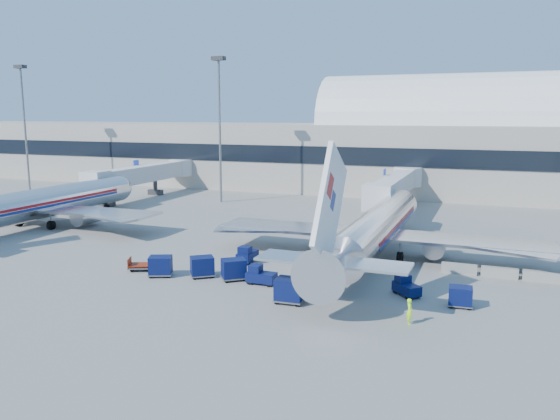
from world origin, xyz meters
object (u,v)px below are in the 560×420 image
at_px(airliner_mid, 40,203).
at_px(ramp_worker, 410,311).
at_px(mast_west, 219,108).
at_px(airliner_main, 375,229).
at_px(barrier_far, 542,277).
at_px(jetbridge_near, 396,185).
at_px(barrier_near, 459,269).
at_px(cart_train_b, 202,266).
at_px(cart_train_c, 161,266).
at_px(tug_right, 406,286).
at_px(mast_far_west, 24,109).
at_px(cart_solo_near, 290,290).
at_px(jetbridge_mid, 147,174).
at_px(tug_left, 247,255).
at_px(cart_open_red, 141,266).
at_px(cart_solo_far, 460,296).
at_px(barrier_mid, 499,273).
at_px(tug_lead, 260,275).
at_px(cart_train_a, 234,269).

xyz_separation_m(airliner_mid, ramp_worker, (47.64, -15.99, -2.05)).
bearing_deg(mast_west, airliner_main, -40.36).
bearing_deg(airliner_main, barrier_far, -9.74).
xyz_separation_m(jetbridge_near, barrier_near, (10.40, -28.81, -3.48)).
height_order(cart_train_b, cart_train_c, cart_train_b).
bearing_deg(tug_right, mast_far_west, -160.00).
bearing_deg(cart_solo_near, cart_train_c, 166.98).
xyz_separation_m(jetbridge_mid, tug_left, (33.49, -32.30, -3.18)).
bearing_deg(mast_far_west, cart_train_b, -32.86).
bearing_deg(cart_open_red, mast_far_west, 119.60).
height_order(mast_west, cart_open_red, mast_west).
bearing_deg(jetbridge_near, cart_solo_far, -73.72).
bearing_deg(barrier_near, tug_left, -169.53).
bearing_deg(cart_solo_near, ramp_worker, -9.01).
bearing_deg(tug_right, barrier_mid, 93.66).
height_order(airliner_main, airliner_mid, same).
distance_m(tug_left, cart_solo_far, 20.23).
distance_m(jetbridge_near, mast_far_west, 68.47).
bearing_deg(mast_far_west, jetbridge_mid, 1.81).
distance_m(airliner_mid, jetbridge_mid, 26.43).
bearing_deg(tug_lead, cart_train_b, -179.57).
xyz_separation_m(barrier_far, cart_train_b, (-27.13, -9.11, 0.50)).
distance_m(airliner_main, barrier_mid, 11.84).
height_order(barrier_mid, cart_solo_far, cart_solo_far).
bearing_deg(barrier_near, cart_train_c, -156.92).
xyz_separation_m(tug_left, cart_solo_near, (7.66, -9.02, 0.25)).
bearing_deg(mast_west, mast_far_west, 180.00).
xyz_separation_m(jetbridge_near, mast_west, (-27.60, -0.81, 10.86)).
bearing_deg(ramp_worker, jetbridge_near, -4.51).
relative_size(mast_west, barrier_far, 7.53).
xyz_separation_m(barrier_mid, tug_lead, (-18.41, -9.07, 0.27)).
xyz_separation_m(mast_west, cart_train_b, (17.47, -37.11, -13.84)).
relative_size(airliner_mid, tug_left, 14.68).
distance_m(mast_west, cart_open_red, 41.60).
bearing_deg(barrier_mid, tug_left, -171.06).
distance_m(tug_left, cart_train_a, 5.56).
bearing_deg(barrier_mid, airliner_main, 167.50).
height_order(jetbridge_mid, cart_solo_far, jetbridge_mid).
distance_m(barrier_near, cart_open_red, 28.21).
relative_size(barrier_far, cart_open_red, 1.17).
relative_size(barrier_mid, cart_train_a, 1.17).
bearing_deg(mast_west, cart_solo_near, -56.57).
distance_m(jetbridge_mid, mast_far_west, 27.82).
height_order(barrier_far, cart_train_c, cart_train_c).
xyz_separation_m(cart_train_a, cart_solo_near, (6.37, -3.62, 0.04)).
relative_size(airliner_main, cart_train_a, 14.49).
relative_size(mast_west, barrier_near, 7.53).
bearing_deg(tug_lead, cart_train_a, 176.13).
height_order(mast_west, barrier_far, mast_west).
height_order(mast_west, tug_left, mast_west).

